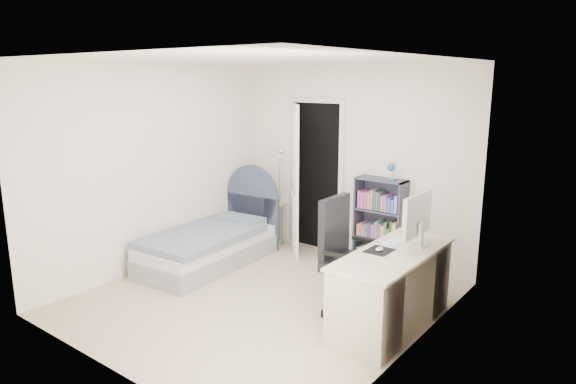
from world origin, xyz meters
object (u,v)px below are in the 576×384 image
Objects in this scene: bookcase at (380,225)px; floor_lamp at (280,206)px; desk at (393,285)px; nightstand at (265,212)px; bed at (212,243)px; office_chair at (346,252)px.

floor_lamp is at bearing -176.24° from bookcase.
desk is (2.37, -1.28, -0.16)m from floor_lamp.
nightstand is 0.48× the size of bookcase.
office_chair reaches higher than bed.
bed is 1.18m from floor_lamp.
floor_lamp is at bearing -3.66° from nightstand.
desk is (0.85, -1.38, -0.12)m from bookcase.
bookcase is (1.73, 1.22, 0.26)m from bed.
bed is 1.45× the size of bookcase.
desk is at bearing -3.45° from bed.
office_chair is (1.89, -1.35, 0.09)m from floor_lamp.
desk is 0.54m from office_chair.
desk is (2.66, -1.30, -0.01)m from nightstand.
bookcase is (1.51, 0.10, -0.04)m from floor_lamp.
bed is at bearing 173.81° from office_chair.
floor_lamp is 1.52m from bookcase.
nightstand is at bearing 176.34° from floor_lamp.
bed reaches higher than nightstand.
office_chair is at bearing -35.48° from floor_lamp.
bed is at bearing -144.89° from bookcase.
floor_lamp is at bearing 151.67° from desk.
nightstand is at bearing 147.96° from office_chair.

